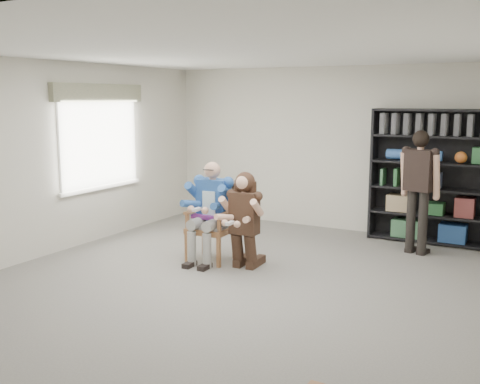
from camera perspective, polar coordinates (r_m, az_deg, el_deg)
The scene contains 8 objects.
room_shell at distance 6.67m, azimuth -0.98°, elevation 2.08°, with size 6.00×7.00×2.80m, color beige, non-canonical shape.
floor at distance 6.99m, azimuth -0.95°, elevation -9.38°, with size 6.00×7.00×0.01m, color slate.
window_left at distance 9.20m, azimuth -14.00°, elevation 5.30°, with size 0.16×2.00×1.75m, color white, non-canonical shape.
armchair at distance 7.84m, azimuth -2.98°, elevation -3.17°, with size 0.63×0.61×1.09m, color brown, non-canonical shape.
seated_man at distance 7.81m, azimuth -2.99°, elevation -2.00°, with size 0.61×0.85×1.41m, color #1A4390, non-canonical shape.
kneeling_woman at distance 7.43m, azimuth 0.33°, elevation -3.05°, with size 0.54×0.87×1.29m, color #362218, non-canonical shape.
bookshelf at distance 9.24m, azimuth 18.68°, elevation 1.47°, with size 1.80×0.38×2.10m, color black, non-canonical shape.
standing_man at distance 8.52m, azimuth 17.66°, elevation -0.12°, with size 0.56×0.31×1.80m, color black, non-canonical shape.
Camera 1 is at (3.29, -5.74, 2.26)m, focal length 42.00 mm.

